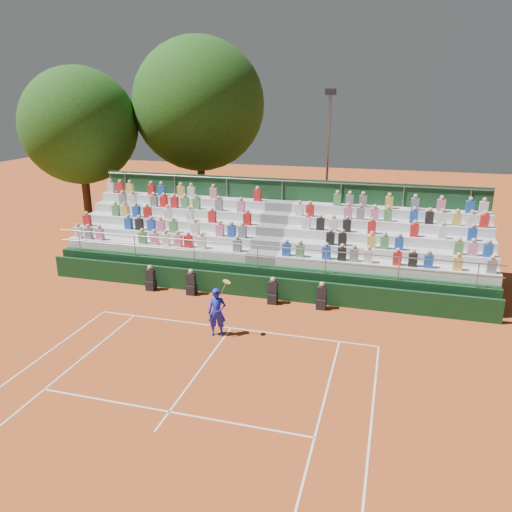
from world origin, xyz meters
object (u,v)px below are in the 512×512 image
(tree_west, at_px, (79,126))
(tennis_player, at_px, (217,312))
(tree_east, at_px, (199,105))
(floodlight_mast, at_px, (328,156))

(tree_west, bearing_deg, tennis_player, -41.82)
(tree_east, bearing_deg, tree_west, -152.97)
(tennis_player, xyz_separation_m, tree_east, (-6.48, 14.97, 6.95))
(tree_east, distance_m, floodlight_mast, 9.03)
(tree_east, height_order, floodlight_mast, tree_east)
(tree_east, xyz_separation_m, floodlight_mast, (8.47, -1.46, -2.78))
(tree_west, bearing_deg, floodlight_mast, 7.11)
(tennis_player, relative_size, tree_west, 0.22)
(tree_west, xyz_separation_m, tree_east, (6.53, 3.33, 1.22))
(tennis_player, bearing_deg, floodlight_mast, 81.63)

